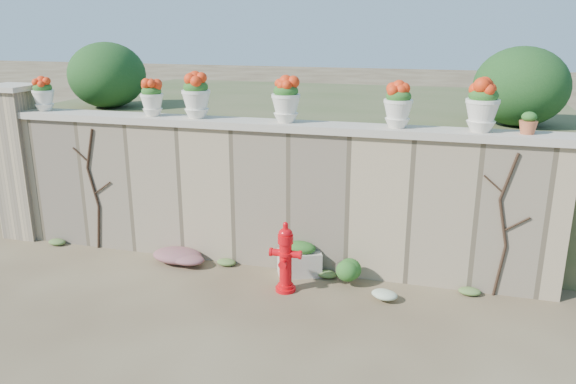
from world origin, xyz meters
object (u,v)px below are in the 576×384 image
(planter_box, at_px, (299,259))
(terracotta_pot, at_px, (528,124))
(fire_hydrant, at_px, (285,257))
(urn_pot_0, at_px, (43,94))

(planter_box, relative_size, terracotta_pot, 2.58)
(fire_hydrant, relative_size, planter_box, 1.41)
(fire_hydrant, relative_size, urn_pot_0, 1.87)
(urn_pot_0, distance_m, terracotta_pot, 6.95)
(planter_box, distance_m, urn_pot_0, 4.68)
(planter_box, xyz_separation_m, terracotta_pot, (2.79, 0.29, 1.99))
(planter_box, height_order, urn_pot_0, urn_pot_0)
(urn_pot_0, xyz_separation_m, terracotta_pot, (6.95, -0.00, -0.13))
(planter_box, bearing_deg, fire_hydrant, -117.99)
(fire_hydrant, xyz_separation_m, planter_box, (0.05, 0.54, -0.25))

